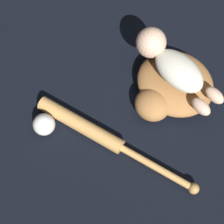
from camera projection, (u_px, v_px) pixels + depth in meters
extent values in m
plane|color=black|center=(180.00, 98.00, 1.36)|extent=(6.00, 6.00, 0.00)
ellipsoid|color=#A8703D|center=(175.00, 83.00, 1.34)|extent=(0.36, 0.35, 0.09)
ellipsoid|color=#A8703D|center=(152.00, 105.00, 1.30)|extent=(0.16, 0.16, 0.09)
ellipsoid|color=silver|center=(179.00, 71.00, 1.27)|extent=(0.23, 0.18, 0.08)
sphere|color=beige|center=(151.00, 43.00, 1.30)|extent=(0.11, 0.11, 0.11)
ellipsoid|color=beige|center=(201.00, 107.00, 1.23)|extent=(0.08, 0.06, 0.04)
ellipsoid|color=beige|center=(215.00, 95.00, 1.25)|extent=(0.08, 0.06, 0.04)
cylinder|color=tan|center=(80.00, 125.00, 1.29)|extent=(0.29, 0.24, 0.05)
cylinder|color=tan|center=(157.00, 168.00, 1.23)|extent=(0.23, 0.18, 0.02)
sphere|color=#B68649|center=(194.00, 188.00, 1.20)|extent=(0.04, 0.04, 0.04)
sphere|color=white|center=(44.00, 124.00, 1.28)|extent=(0.08, 0.08, 0.08)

